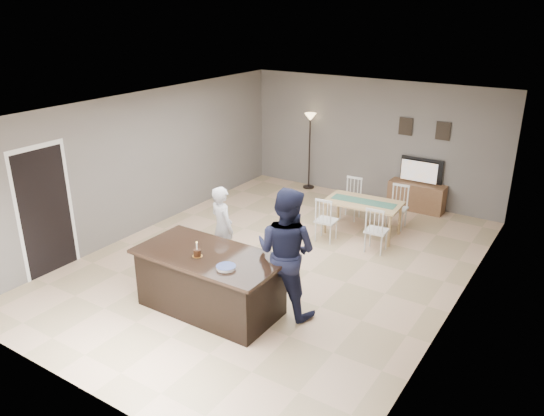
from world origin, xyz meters
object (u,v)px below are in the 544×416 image
Objects in this scene: television at (420,171)px; plate_stack at (226,267)px; tv_console at (416,197)px; dining_table at (363,207)px; woman at (222,229)px; floor_lamp at (310,131)px; kitchen_island at (210,281)px; man at (286,252)px; birthday_cake at (197,253)px.

plate_stack is (-0.72, -5.87, 0.06)m from television.
dining_table is at bearing -103.97° from tv_console.
dining_table is at bearing -96.08° from woman.
plate_stack is 6.16m from floor_lamp.
kitchen_island is 5.78m from television.
woman reaches higher than television.
floor_lamp is at bearing 179.57° from tv_console.
woman is at bearing 68.05° from television.
kitchen_island is at bearing 27.81° from man.
kitchen_island is 9.58× the size of birthday_cake.
woman is at bearing 119.62° from kitchen_island.
television reaches higher than dining_table.
birthday_cake is at bearing -105.78° from dining_table.
television reaches higher than tv_console.
man is 7.11× the size of plate_stack.
birthday_cake is at bearing 172.09° from plate_stack.
floor_lamp reaches higher than tv_console.
woman is (-1.83, -4.54, -0.13)m from television.
man reaches higher than kitchen_island.
tv_console is 0.71× the size of dining_table.
tv_console is 5.90m from birthday_cake.
kitchen_island is 1.46× the size of woman.
plate_stack is (0.48, -0.23, 0.47)m from kitchen_island.
television is at bearing 77.99° from kitchen_island.
tv_console is 5.87m from plate_stack.
birthday_cake reaches higher than plate_stack.
dining_table is at bearing 76.52° from television.
television is at bearing -95.07° from man.
woman is (-1.83, -4.47, 0.44)m from tv_console.
floor_lamp reaches higher than dining_table.
kitchen_island is 5.70m from tv_console.
plate_stack is at bearing -71.33° from floor_lamp.
kitchen_island is 1.30m from woman.
woman reaches higher than plate_stack.
television is 0.50× the size of floor_lamp.
birthday_cake is 0.58m from plate_stack.
floor_lamp is (-2.68, -0.05, 0.55)m from television.
woman is 5.49× the size of plate_stack.
floor_lamp is at bearing 108.67° from plate_stack.
man is 1.13× the size of dining_table.
man is at bearing -177.90° from woman.
woman is 2.97m from dining_table.
man is 0.91m from plate_stack.
woman reaches higher than birthday_cake.
woman reaches higher than tv_console.
dining_table is (-0.21, 3.18, -0.40)m from man.
man is at bearing -64.22° from floor_lamp.
man is at bearing 58.86° from plate_stack.
birthday_cake is 0.84× the size of plate_stack.
man is at bearing -92.85° from tv_console.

